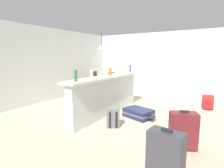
% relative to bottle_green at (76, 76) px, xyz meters
% --- Properties ---
extents(ground_plane, '(13.00, 13.00, 0.05)m').
position_rel_bottle_green_xyz_m(ground_plane, '(1.64, -0.42, -1.19)').
color(ground_plane, '#BCAD8E').
extents(wall_back, '(6.60, 0.10, 2.50)m').
position_rel_bottle_green_xyz_m(wall_back, '(1.64, 2.63, 0.09)').
color(wall_back, silver).
rests_on(wall_back, ground_plane).
extents(wall_right, '(0.10, 6.00, 2.50)m').
position_rel_bottle_green_xyz_m(wall_right, '(4.69, -0.12, 0.09)').
color(wall_right, silver).
rests_on(wall_right, ground_plane).
extents(partition_half_wall, '(2.80, 0.20, 0.99)m').
position_rel_bottle_green_xyz_m(partition_half_wall, '(1.21, 0.03, -0.67)').
color(partition_half_wall, silver).
rests_on(partition_half_wall, ground_plane).
extents(bar_countertop, '(2.96, 0.40, 0.05)m').
position_rel_bottle_green_xyz_m(bar_countertop, '(1.21, 0.03, -0.14)').
color(bar_countertop, white).
rests_on(bar_countertop, partition_half_wall).
extents(bottle_green, '(0.07, 0.07, 0.24)m').
position_rel_bottle_green_xyz_m(bottle_green, '(0.00, 0.00, 0.00)').
color(bottle_green, '#2D6B38').
rests_on(bottle_green, bar_countertop).
extents(bottle_clear, '(0.07, 0.07, 0.20)m').
position_rel_bottle_green_xyz_m(bottle_clear, '(0.57, 0.05, -0.02)').
color(bottle_clear, silver).
rests_on(bottle_clear, bar_countertop).
extents(bottle_amber, '(0.07, 0.07, 0.22)m').
position_rel_bottle_green_xyz_m(bottle_amber, '(1.20, -0.06, -0.01)').
color(bottle_amber, '#9E661E').
rests_on(bottle_amber, bar_countertop).
extents(bottle_white, '(0.07, 0.07, 0.27)m').
position_rel_bottle_green_xyz_m(bottle_white, '(1.79, -0.04, 0.01)').
color(bottle_white, silver).
rests_on(bottle_white, bar_countertop).
extents(bottle_blue, '(0.07, 0.07, 0.22)m').
position_rel_bottle_green_xyz_m(bottle_blue, '(2.49, 0.03, -0.01)').
color(bottle_blue, '#284C89').
rests_on(bottle_blue, bar_countertop).
extents(grocery_bag, '(0.26, 0.18, 0.22)m').
position_rel_bottle_green_xyz_m(grocery_bag, '(2.25, 0.06, -0.01)').
color(grocery_bag, silver).
rests_on(grocery_bag, bar_countertop).
extents(dining_table, '(1.10, 0.80, 0.74)m').
position_rel_bottle_green_xyz_m(dining_table, '(3.08, 1.49, -0.51)').
color(dining_table, brown).
rests_on(dining_table, ground_plane).
extents(dining_chair_near_partition, '(0.43, 0.43, 0.93)m').
position_rel_bottle_green_xyz_m(dining_chair_near_partition, '(3.06, 1.00, -0.65)').
color(dining_chair_near_partition, '#4C331E').
rests_on(dining_chair_near_partition, ground_plane).
extents(dining_chair_far_side, '(0.48, 0.48, 0.93)m').
position_rel_bottle_green_xyz_m(dining_chair_far_side, '(3.09, 2.03, -0.65)').
color(dining_chair_far_side, '#4C331E').
rests_on(dining_chair_far_side, ground_plane).
extents(pendant_lamp, '(0.34, 0.34, 0.74)m').
position_rel_bottle_green_xyz_m(pendant_lamp, '(3.05, 1.52, 0.72)').
color(pendant_lamp, black).
extents(suitcase_flat_navy, '(0.66, 0.89, 0.22)m').
position_rel_bottle_green_xyz_m(suitcase_flat_navy, '(1.43, -0.77, -1.05)').
color(suitcase_flat_navy, '#1E284C').
rests_on(suitcase_flat_navy, ground_plane).
extents(suitcase_upright_charcoal, '(0.29, 0.47, 0.67)m').
position_rel_bottle_green_xyz_m(suitcase_upright_charcoal, '(-0.52, -2.00, -0.83)').
color(suitcase_upright_charcoal, '#38383D').
rests_on(suitcase_upright_charcoal, ground_plane).
extents(backpack_grey, '(0.33, 0.34, 0.42)m').
position_rel_bottle_green_xyz_m(backpack_grey, '(0.56, -0.54, -0.96)').
color(backpack_grey, slate).
rests_on(backpack_grey, ground_plane).
extents(backpack_red, '(0.30, 0.32, 0.42)m').
position_rel_bottle_green_xyz_m(backpack_red, '(3.14, -2.21, -0.96)').
color(backpack_red, red).
rests_on(backpack_red, ground_plane).
extents(suitcase_upright_maroon, '(0.41, 0.50, 0.67)m').
position_rel_bottle_green_xyz_m(suitcase_upright_maroon, '(0.38, -2.04, -0.83)').
color(suitcase_upright_maroon, maroon).
rests_on(suitcase_upright_maroon, ground_plane).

